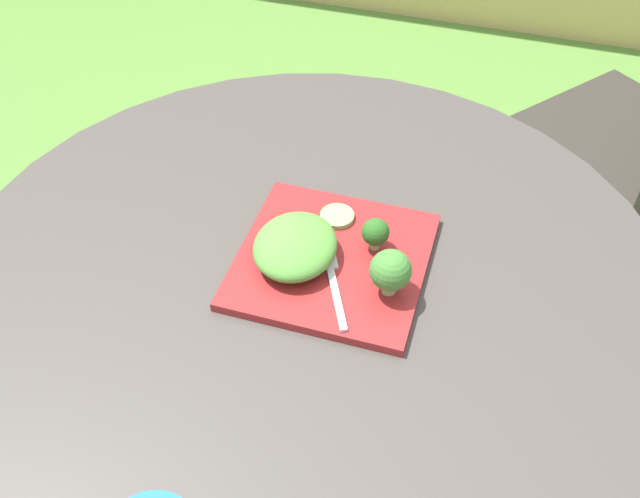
% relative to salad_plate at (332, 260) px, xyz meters
% --- Properties ---
extents(patio_table, '(1.05, 1.05, 0.75)m').
position_rel_salad_plate_xyz_m(patio_table, '(-0.03, -0.03, -0.23)').
color(patio_table, '#423D38').
rests_on(patio_table, ground_plane).
extents(salad_plate, '(0.26, 0.26, 0.01)m').
position_rel_salad_plate_xyz_m(salad_plate, '(0.00, 0.00, 0.00)').
color(salad_plate, maroon).
rests_on(salad_plate, patio_table).
extents(fork, '(0.08, 0.15, 0.00)m').
position_rel_salad_plate_xyz_m(fork, '(0.01, -0.04, 0.01)').
color(fork, silver).
rests_on(fork, salad_plate).
extents(lettuce_mound, '(0.12, 0.13, 0.05)m').
position_rel_salad_plate_xyz_m(lettuce_mound, '(-0.05, -0.02, 0.03)').
color(lettuce_mound, '#519338').
rests_on(lettuce_mound, salad_plate).
extents(broccoli_floret_0, '(0.04, 0.04, 0.05)m').
position_rel_salad_plate_xyz_m(broccoli_floret_0, '(0.05, 0.04, 0.04)').
color(broccoli_floret_0, '#99B770').
rests_on(broccoli_floret_0, salad_plate).
extents(broccoli_floret_1, '(0.06, 0.06, 0.07)m').
position_rel_salad_plate_xyz_m(broccoli_floret_1, '(0.09, -0.04, 0.05)').
color(broccoli_floret_1, '#99B770').
rests_on(broccoli_floret_1, salad_plate).
extents(cucumber_slice_0, '(0.05, 0.05, 0.01)m').
position_rel_salad_plate_xyz_m(cucumber_slice_0, '(-0.02, 0.08, 0.01)').
color(cucumber_slice_0, '#8EB766').
rests_on(cucumber_slice_0, salad_plate).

